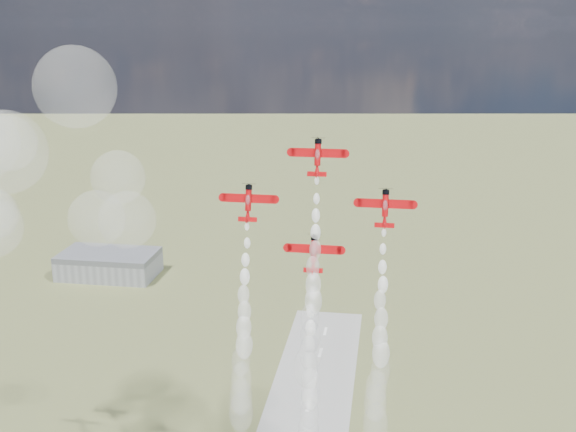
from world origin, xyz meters
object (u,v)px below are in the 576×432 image
(plane_right, at_px, (385,207))
(plane_slot, at_px, (314,253))
(hangar, at_px, (109,264))
(plane_lead, at_px, (318,157))
(plane_left, at_px, (248,202))

(plane_right, height_order, plane_slot, plane_right)
(plane_right, relative_size, plane_slot, 1.00)
(hangar, xyz_separation_m, plane_lead, (129.35, -176.38, 95.20))
(hangar, distance_m, plane_right, 245.10)
(plane_left, xyz_separation_m, plane_right, (29.41, 0.00, 0.00))
(plane_right, bearing_deg, plane_lead, 169.74)
(hangar, xyz_separation_m, plane_slot, (129.35, -181.70, 75.31))
(plane_left, distance_m, plane_slot, 17.95)
(plane_left, height_order, plane_slot, plane_left)
(hangar, relative_size, plane_lead, 4.33)
(hangar, height_order, plane_lead, plane_lead)
(plane_left, bearing_deg, plane_slot, -10.26)
(plane_lead, bearing_deg, plane_left, -169.74)
(hangar, height_order, plane_right, plane_right)
(hangar, height_order, plane_left, plane_left)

